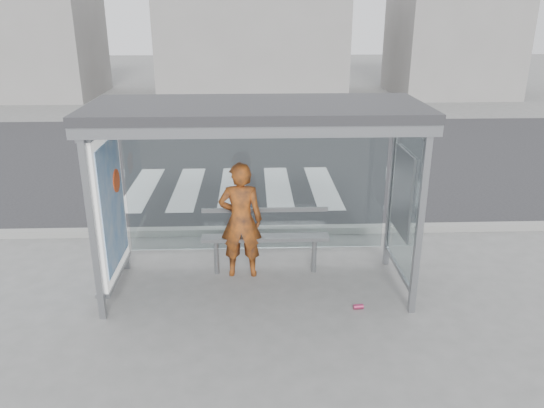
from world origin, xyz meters
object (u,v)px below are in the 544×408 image
at_px(bus_shelter, 228,152).
at_px(person, 241,220).
at_px(bench, 265,237).
at_px(soda_can, 358,307).

distance_m(bus_shelter, person, 1.18).
xyz_separation_m(bus_shelter, person, (0.13, 0.37, -1.11)).
height_order(bus_shelter, bench, bus_shelter).
distance_m(bus_shelter, bench, 1.56).
height_order(bus_shelter, person, bus_shelter).
bearing_deg(bus_shelter, person, 69.98).
distance_m(bench, soda_can, 1.72).
height_order(person, soda_can, person).
relative_size(bus_shelter, soda_can, 32.88).
xyz_separation_m(person, soda_can, (1.56, -1.04, -0.83)).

